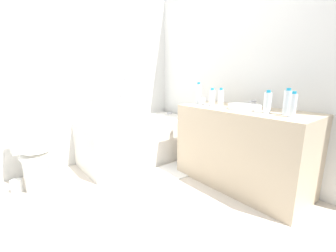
# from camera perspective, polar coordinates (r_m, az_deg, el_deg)

# --- Properties ---
(ground_plane) EXTENTS (3.78, 3.78, 0.00)m
(ground_plane) POSITION_cam_1_polar(r_m,az_deg,el_deg) (2.27, -8.21, -18.65)
(ground_plane) COLOR beige
(wall_back_tiled) EXTENTS (3.18, 0.10, 2.32)m
(wall_back_tiled) POSITION_cam_1_polar(r_m,az_deg,el_deg) (3.18, -21.95, 11.61)
(wall_back_tiled) COLOR silver
(wall_back_tiled) RESTS_ON ground_plane
(wall_right_mirror) EXTENTS (0.10, 3.00, 2.32)m
(wall_right_mirror) POSITION_cam_1_polar(r_m,az_deg,el_deg) (2.94, 16.35, 11.97)
(wall_right_mirror) COLOR silver
(wall_right_mirror) RESTS_ON ground_plane
(bathtub) EXTENTS (1.52, 0.77, 1.22)m
(bathtub) POSITION_cam_1_polar(r_m,az_deg,el_deg) (3.15, -7.81, -3.30)
(bathtub) COLOR white
(bathtub) RESTS_ON ground_plane
(toilet) EXTENTS (0.36, 0.52, 0.69)m
(toilet) POSITION_cam_1_polar(r_m,az_deg,el_deg) (2.75, -31.25, -6.70)
(toilet) COLOR white
(toilet) RESTS_ON ground_plane
(vanity_counter) EXTENTS (0.63, 1.38, 0.84)m
(vanity_counter) POSITION_cam_1_polar(r_m,az_deg,el_deg) (2.52, 18.40, -5.32)
(vanity_counter) COLOR tan
(vanity_counter) RESTS_ON ground_plane
(sink_basin) EXTENTS (0.33, 0.33, 0.05)m
(sink_basin) POSITION_cam_1_polar(r_m,az_deg,el_deg) (2.41, 19.10, 4.69)
(sink_basin) COLOR white
(sink_basin) RESTS_ON vanity_counter
(sink_faucet) EXTENTS (0.12, 0.15, 0.08)m
(sink_faucet) POSITION_cam_1_polar(r_m,az_deg,el_deg) (2.57, 21.39, 5.24)
(sink_faucet) COLOR silver
(sink_faucet) RESTS_ON vanity_counter
(water_bottle_0) EXTENTS (0.06, 0.06, 0.23)m
(water_bottle_0) POSITION_cam_1_polar(r_m,az_deg,el_deg) (2.20, 28.36, 5.38)
(water_bottle_0) COLOR silver
(water_bottle_0) RESTS_ON vanity_counter
(water_bottle_1) EXTENTS (0.06, 0.06, 0.26)m
(water_bottle_1) POSITION_cam_1_polar(r_m,az_deg,el_deg) (2.73, 7.85, 8.25)
(water_bottle_1) COLOR silver
(water_bottle_1) RESTS_ON vanity_counter
(water_bottle_2) EXTENTS (0.06, 0.06, 0.21)m
(water_bottle_2) POSITION_cam_1_polar(r_m,az_deg,el_deg) (2.46, 13.42, 6.95)
(water_bottle_2) COLOR silver
(water_bottle_2) RESTS_ON vanity_counter
(water_bottle_3) EXTENTS (0.06, 0.06, 0.20)m
(water_bottle_3) POSITION_cam_1_polar(r_m,az_deg,el_deg) (2.57, 11.28, 7.20)
(water_bottle_3) COLOR silver
(water_bottle_3) RESTS_ON vanity_counter
(water_bottle_4) EXTENTS (0.06, 0.06, 0.21)m
(water_bottle_4) POSITION_cam_1_polar(r_m,az_deg,el_deg) (2.11, 29.46, 4.72)
(water_bottle_4) COLOR silver
(water_bottle_4) RESTS_ON vanity_counter
(water_bottle_5) EXTENTS (0.07, 0.07, 0.21)m
(water_bottle_5) POSITION_cam_1_polar(r_m,az_deg,el_deg) (2.22, 24.26, 5.53)
(water_bottle_5) COLOR silver
(water_bottle_5) RESTS_ON vanity_counter
(drinking_glass_0) EXTENTS (0.07, 0.07, 0.08)m
(drinking_glass_0) POSITION_cam_1_polar(r_m,az_deg,el_deg) (2.67, 8.76, 6.35)
(drinking_glass_0) COLOR white
(drinking_glass_0) RESTS_ON vanity_counter
(bath_mat) EXTENTS (0.58, 0.42, 0.01)m
(bath_mat) POSITION_cam_1_polar(r_m,az_deg,el_deg) (2.89, 2.57, -11.15)
(bath_mat) COLOR white
(bath_mat) RESTS_ON ground_plane
(toilet_paper_roll) EXTENTS (0.11, 0.11, 0.13)m
(toilet_paper_roll) POSITION_cam_1_polar(r_m,az_deg,el_deg) (2.84, -34.44, -12.64)
(toilet_paper_roll) COLOR white
(toilet_paper_roll) RESTS_ON ground_plane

